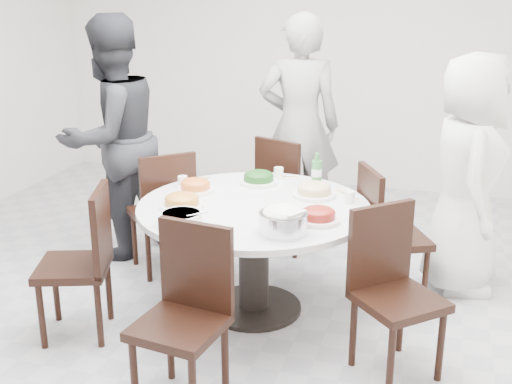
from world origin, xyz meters
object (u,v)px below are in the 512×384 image
(chair_ne, at_px, (394,235))
(chair_nw, at_px, (161,210))
(chair_sw, at_px, (73,264))
(soup_bowl, at_px, (181,219))
(chair_s, at_px, (179,323))
(diner_middle, at_px, (299,126))
(chair_se, at_px, (399,297))
(rice_bowl, at_px, (283,223))
(diner_right, at_px, (467,175))
(chair_n, at_px, (291,192))
(diner_left, at_px, (112,139))
(beverage_bottle, at_px, (317,170))
(dining_table, at_px, (254,258))

(chair_ne, relative_size, chair_nw, 1.00)
(chair_sw, relative_size, soup_bowl, 3.78)
(chair_s, bearing_deg, diner_middle, 97.74)
(chair_s, bearing_deg, chair_se, 38.18)
(rice_bowl, bearing_deg, diner_right, 49.83)
(chair_n, xyz_separation_m, soup_bowl, (-0.27, -1.61, 0.31))
(diner_left, xyz_separation_m, beverage_bottle, (1.66, -0.14, -0.08))
(rice_bowl, height_order, soup_bowl, rice_bowl)
(chair_n, relative_size, chair_nw, 1.00)
(diner_middle, bearing_deg, chair_nw, 39.70)
(chair_se, bearing_deg, chair_n, 78.43)
(chair_s, bearing_deg, beverage_bottle, 84.67)
(chair_s, xyz_separation_m, chair_se, (1.04, 0.61, 0.00))
(chair_nw, relative_size, chair_s, 1.00)
(rice_bowl, distance_m, beverage_bottle, 0.91)
(diner_left, bearing_deg, diner_middle, 146.44)
(chair_s, xyz_separation_m, diner_middle, (0.01, 2.59, 0.47))
(diner_right, bearing_deg, dining_table, 113.60)
(chair_s, bearing_deg, diner_left, 134.79)
(chair_n, bearing_deg, diner_middle, -64.51)
(chair_sw, xyz_separation_m, diner_left, (-0.39, 1.25, 0.47))
(soup_bowl, bearing_deg, chair_se, -0.19)
(chair_sw, xyz_separation_m, rice_bowl, (1.27, 0.20, 0.33))
(dining_table, relative_size, beverage_bottle, 6.16)
(soup_bowl, bearing_deg, rice_bowl, 5.26)
(chair_se, bearing_deg, chair_nw, 110.20)
(chair_ne, height_order, beverage_bottle, beverage_bottle)
(dining_table, xyz_separation_m, beverage_bottle, (0.31, 0.49, 0.50))
(chair_ne, relative_size, rice_bowl, 3.40)
(chair_s, distance_m, diner_left, 2.20)
(diner_left, bearing_deg, beverage_bottle, 107.64)
(chair_ne, height_order, chair_s, same)
(dining_table, xyz_separation_m, chair_sw, (-0.97, -0.61, 0.10))
(chair_se, distance_m, diner_right, 1.35)
(beverage_bottle, bearing_deg, chair_nw, -177.00)
(beverage_bottle, bearing_deg, chair_n, 117.60)
(chair_ne, height_order, soup_bowl, chair_ne)
(dining_table, xyz_separation_m, diner_left, (-1.35, 0.63, 0.57))
(chair_sw, relative_size, diner_right, 0.56)
(dining_table, xyz_separation_m, chair_se, (0.98, -0.48, 0.10))
(beverage_bottle, bearing_deg, soup_bowl, -122.22)
(rice_bowl, relative_size, soup_bowl, 1.11)
(chair_nw, height_order, diner_middle, diner_middle)
(chair_nw, bearing_deg, dining_table, 109.26)
(rice_bowl, bearing_deg, diner_left, 147.63)
(dining_table, xyz_separation_m, chair_nw, (-0.86, 0.43, 0.10))
(dining_table, distance_m, rice_bowl, 0.67)
(diner_right, relative_size, beverage_bottle, 6.90)
(diner_middle, bearing_deg, chair_ne, 117.22)
(dining_table, relative_size, chair_ne, 1.58)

